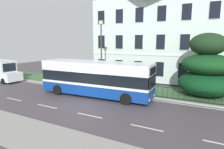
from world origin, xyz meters
TOP-DOWN VIEW (x-y plane):
  - ground_plane at (0.00, 0.77)m, footprint 60.00×56.00m
  - georgian_townhouse at (2.44, 15.40)m, footprint 15.82×11.22m
  - iron_verge_railing at (2.44, 4.40)m, footprint 16.97×0.04m
  - evergreen_tree at (8.72, 6.92)m, footprint 4.78×4.78m
  - single_decker_bus at (-0.21, 2.46)m, footprint 10.59×3.09m
  - white_panel_van at (-14.58, 2.60)m, footprint 5.58×2.34m
  - street_lamp_post at (-1.40, 5.45)m, footprint 0.36×0.24m

SIDE VIEW (x-z plane):
  - ground_plane at x=0.00m, z-range -0.11..0.07m
  - iron_verge_railing at x=2.44m, z-range 0.14..1.11m
  - white_panel_van at x=-14.58m, z-range 0.03..2.68m
  - single_decker_bus at x=-0.21m, z-range 0.08..3.27m
  - evergreen_tree at x=8.72m, z-range -0.39..5.27m
  - street_lamp_post at x=-1.40m, z-range 0.61..7.58m
  - georgian_townhouse at x=2.44m, z-range 0.15..12.39m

